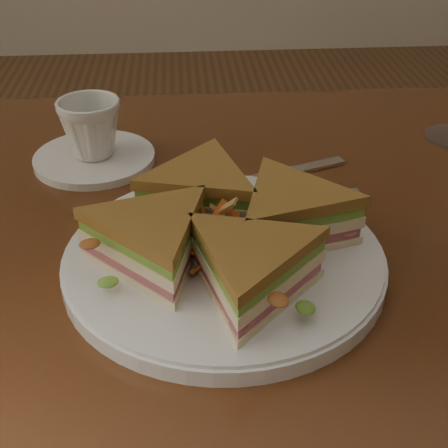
{
  "coord_description": "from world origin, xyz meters",
  "views": [
    {
      "loc": [
        -0.05,
        -0.55,
        1.12
      ],
      "look_at": [
        -0.02,
        -0.06,
        0.8
      ],
      "focal_mm": 50.0,
      "sensor_mm": 36.0,
      "label": 1
    }
  ],
  "objects_px": {
    "spoon": "(243,199)",
    "sandwich_wedges": "(224,228)",
    "saucer": "(95,158)",
    "coffee_cup": "(91,128)",
    "plate": "(224,260)",
    "knife": "(262,178)",
    "table": "(234,304)"
  },
  "relations": [
    {
      "from": "table",
      "to": "sandwich_wedges",
      "type": "height_order",
      "value": "sandwich_wedges"
    },
    {
      "from": "sandwich_wedges",
      "to": "spoon",
      "type": "height_order",
      "value": "sandwich_wedges"
    },
    {
      "from": "table",
      "to": "saucer",
      "type": "height_order",
      "value": "saucer"
    },
    {
      "from": "saucer",
      "to": "coffee_cup",
      "type": "distance_m",
      "value": 0.04
    },
    {
      "from": "sandwich_wedges",
      "to": "saucer",
      "type": "relative_size",
      "value": 2.01
    },
    {
      "from": "knife",
      "to": "saucer",
      "type": "bearing_deg",
      "value": 143.13
    },
    {
      "from": "table",
      "to": "knife",
      "type": "relative_size",
      "value": 5.81
    },
    {
      "from": "plate",
      "to": "sandwich_wedges",
      "type": "xyz_separation_m",
      "value": [
        0.0,
        0.0,
        0.04
      ]
    },
    {
      "from": "sandwich_wedges",
      "to": "saucer",
      "type": "distance_m",
      "value": 0.28
    },
    {
      "from": "saucer",
      "to": "table",
      "type": "bearing_deg",
      "value": -46.95
    },
    {
      "from": "plate",
      "to": "knife",
      "type": "xyz_separation_m",
      "value": [
        0.06,
        0.17,
        -0.01
      ]
    },
    {
      "from": "plate",
      "to": "sandwich_wedges",
      "type": "distance_m",
      "value": 0.04
    },
    {
      "from": "plate",
      "to": "knife",
      "type": "relative_size",
      "value": 1.5
    },
    {
      "from": "saucer",
      "to": "coffee_cup",
      "type": "relative_size",
      "value": 1.95
    },
    {
      "from": "table",
      "to": "spoon",
      "type": "xyz_separation_m",
      "value": [
        0.02,
        0.06,
        0.1
      ]
    },
    {
      "from": "sandwich_wedges",
      "to": "table",
      "type": "bearing_deg",
      "value": 74.76
    },
    {
      "from": "table",
      "to": "plate",
      "type": "xyz_separation_m",
      "value": [
        -0.02,
        -0.06,
        0.11
      ]
    },
    {
      "from": "saucer",
      "to": "spoon",
      "type": "bearing_deg",
      "value": -32.67
    },
    {
      "from": "coffee_cup",
      "to": "plate",
      "type": "bearing_deg",
      "value": -65.14
    },
    {
      "from": "plate",
      "to": "knife",
      "type": "distance_m",
      "value": 0.18
    },
    {
      "from": "spoon",
      "to": "coffee_cup",
      "type": "bearing_deg",
      "value": 143.17
    },
    {
      "from": "plate",
      "to": "coffee_cup",
      "type": "xyz_separation_m",
      "value": [
        -0.15,
        0.23,
        0.04
      ]
    },
    {
      "from": "table",
      "to": "knife",
      "type": "bearing_deg",
      "value": 69.15
    },
    {
      "from": "spoon",
      "to": "sandwich_wedges",
      "type": "bearing_deg",
      "value": -108.74
    },
    {
      "from": "table",
      "to": "spoon",
      "type": "distance_m",
      "value": 0.12
    },
    {
      "from": "sandwich_wedges",
      "to": "coffee_cup",
      "type": "xyz_separation_m",
      "value": [
        -0.15,
        0.23,
        0.0
      ]
    },
    {
      "from": "table",
      "to": "coffee_cup",
      "type": "xyz_separation_m",
      "value": [
        -0.16,
        0.18,
        0.15
      ]
    },
    {
      "from": "knife",
      "to": "table",
      "type": "bearing_deg",
      "value": -130.75
    },
    {
      "from": "table",
      "to": "knife",
      "type": "xyz_separation_m",
      "value": [
        0.04,
        0.11,
        0.1
      ]
    },
    {
      "from": "plate",
      "to": "knife",
      "type": "bearing_deg",
      "value": 71.05
    },
    {
      "from": "knife",
      "to": "coffee_cup",
      "type": "bearing_deg",
      "value": 143.13
    },
    {
      "from": "plate",
      "to": "saucer",
      "type": "bearing_deg",
      "value": 122.2
    }
  ]
}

